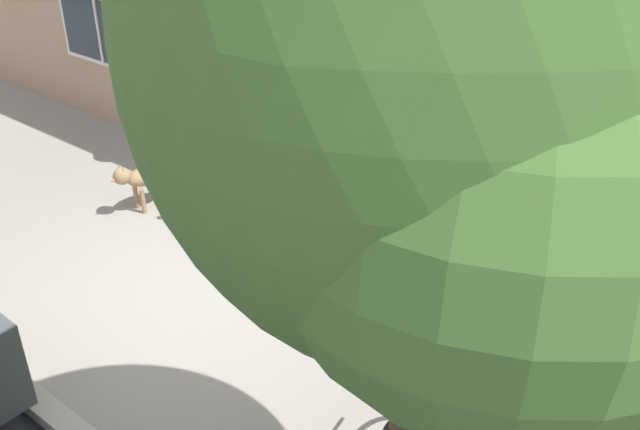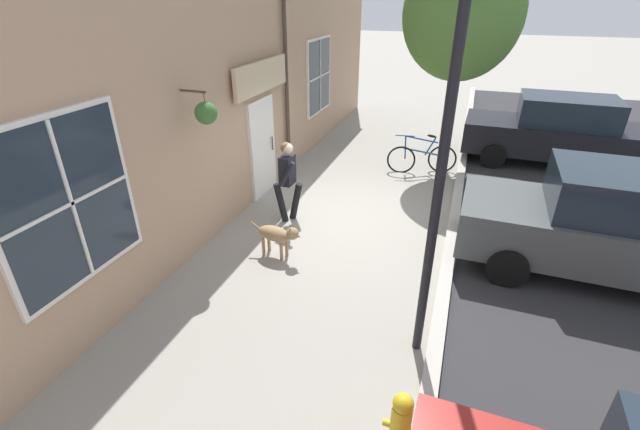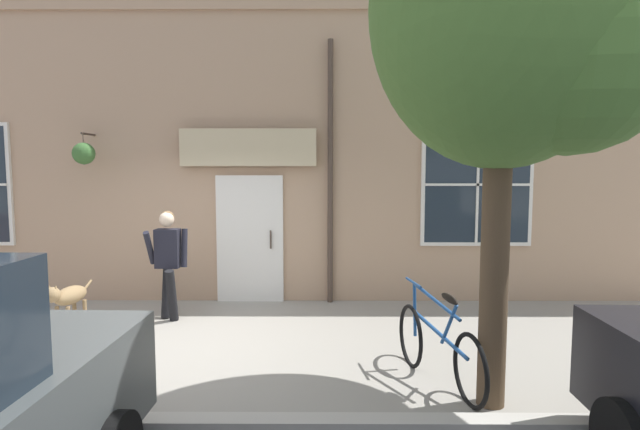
{
  "view_description": "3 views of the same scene",
  "coord_description": "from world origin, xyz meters",
  "px_view_note": "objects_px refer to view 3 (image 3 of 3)",
  "views": [
    {
      "loc": [
        3.91,
        4.64,
        4.33
      ],
      "look_at": [
        -0.21,
        1.37,
        1.28
      ],
      "focal_mm": 40.0,
      "sensor_mm": 36.0,
      "label": 1
    },
    {
      "loc": [
        1.93,
        -7.42,
        4.07
      ],
      "look_at": [
        0.05,
        -2.0,
        1.05
      ],
      "focal_mm": 24.0,
      "sensor_mm": 36.0,
      "label": 2
    },
    {
      "loc": [
        6.01,
        1.78,
        2.2
      ],
      "look_at": [
        -1.09,
        1.74,
        1.55
      ],
      "focal_mm": 28.0,
      "sensor_mm": 36.0,
      "label": 3
    }
  ],
  "objects_px": {
    "pedestrian_walking": "(168,255)",
    "dog_on_leash": "(68,296)",
    "street_tree_by_curb": "(517,16)",
    "leaning_bicycle": "(437,347)"
  },
  "relations": [
    {
      "from": "street_tree_by_curb",
      "to": "dog_on_leash",
      "type": "bearing_deg",
      "value": -114.21
    },
    {
      "from": "pedestrian_walking",
      "to": "dog_on_leash",
      "type": "height_order",
      "value": "pedestrian_walking"
    },
    {
      "from": "dog_on_leash",
      "to": "street_tree_by_curb",
      "type": "distance_m",
      "value": 6.51
    },
    {
      "from": "street_tree_by_curb",
      "to": "leaning_bicycle",
      "type": "relative_size",
      "value": 3.04
    },
    {
      "from": "pedestrian_walking",
      "to": "dog_on_leash",
      "type": "distance_m",
      "value": 1.45
    },
    {
      "from": "street_tree_by_curb",
      "to": "leaning_bicycle",
      "type": "distance_m",
      "value": 3.22
    },
    {
      "from": "dog_on_leash",
      "to": "leaning_bicycle",
      "type": "relative_size",
      "value": 0.61
    },
    {
      "from": "street_tree_by_curb",
      "to": "leaning_bicycle",
      "type": "bearing_deg",
      "value": -138.15
    },
    {
      "from": "street_tree_by_curb",
      "to": "pedestrian_walking",
      "type": "bearing_deg",
      "value": -124.58
    },
    {
      "from": "street_tree_by_curb",
      "to": "leaning_bicycle",
      "type": "height_order",
      "value": "street_tree_by_curb"
    }
  ]
}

